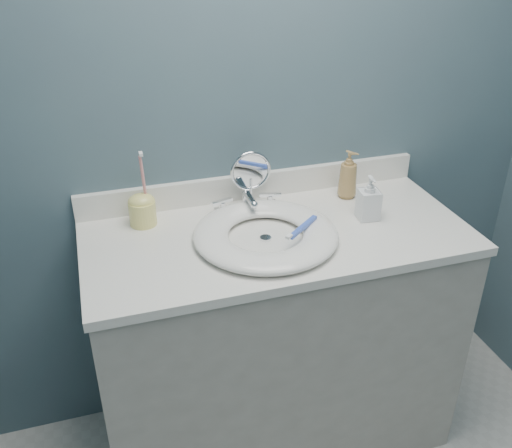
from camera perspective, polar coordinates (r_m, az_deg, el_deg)
name	(u,v)px	position (r m, az deg, el deg)	size (l,w,h in m)	color
back_wall	(252,109)	(1.92, -0.40, 11.47)	(2.20, 0.02, 2.40)	#455B67
vanity_cabinet	(275,343)	(2.07, 1.94, -11.80)	(1.20, 0.55, 0.85)	#B2ADA3
countertop	(278,236)	(1.81, 2.17, -1.25)	(1.22, 0.57, 0.03)	white
backsplash	(253,186)	(2.01, -0.27, 3.87)	(1.22, 0.02, 0.09)	white
basin	(266,234)	(1.76, 0.97, -1.02)	(0.45, 0.45, 0.04)	white
drain	(266,238)	(1.76, 0.96, -1.44)	(0.04, 0.04, 0.01)	silver
faucet	(247,204)	(1.92, -0.86, 2.04)	(0.25, 0.13, 0.07)	silver
makeup_mirror	(251,177)	(1.91, -0.54, 4.68)	(0.14, 0.08, 0.21)	silver
soap_bottle_amber	(348,174)	(2.02, 9.20, 4.92)	(0.07, 0.07, 0.17)	#A4804A
soap_bottle_clear	(369,198)	(1.89, 11.24, 2.59)	(0.07, 0.07, 0.15)	silver
toothbrush_holder	(142,208)	(1.86, -11.31, 1.55)	(0.09, 0.09, 0.25)	#F1E578
toothbrush_lying	(302,228)	(1.75, 4.61, -0.40)	(0.14, 0.12, 0.02)	blue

